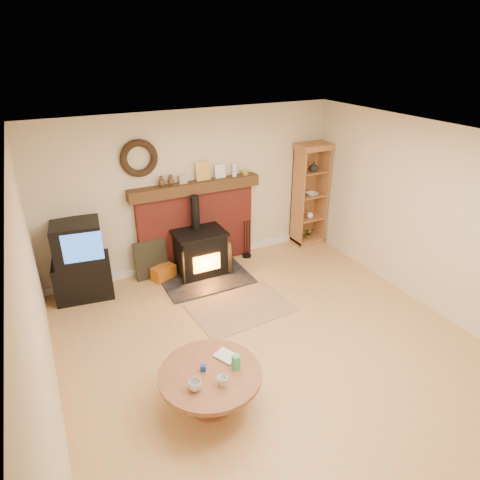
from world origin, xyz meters
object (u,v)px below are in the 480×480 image
wood_stove (201,254)px  tv_unit (81,262)px  curio_cabinet (309,195)px  coffee_table (210,379)px

wood_stove → tv_unit: size_ratio=1.17×
tv_unit → curio_cabinet: 4.12m
tv_unit → coffee_table: tv_unit is taller
curio_cabinet → tv_unit: bearing=-178.8°
tv_unit → coffee_table: size_ratio=1.11×
wood_stove → curio_cabinet: (2.28, 0.28, 0.58)m
coffee_table → curio_cabinet: bearing=42.4°
wood_stove → tv_unit: 1.84m
wood_stove → coffee_table: (-0.97, -2.68, -0.00)m
wood_stove → tv_unit: wood_stove is taller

